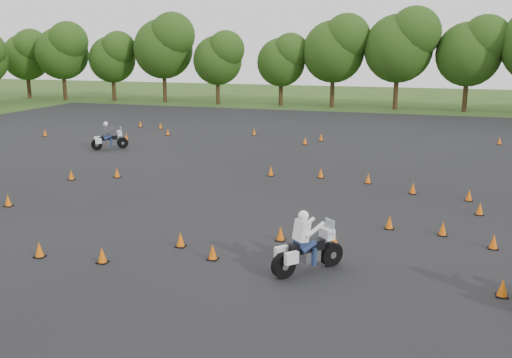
% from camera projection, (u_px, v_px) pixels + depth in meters
% --- Properties ---
extents(ground, '(140.00, 140.00, 0.00)m').
position_uv_depth(ground, '(219.00, 243.00, 18.25)').
color(ground, '#2D5119').
rests_on(ground, ground).
extents(asphalt_pad, '(62.00, 62.00, 0.00)m').
position_uv_depth(asphalt_pad, '(270.00, 196.00, 23.82)').
color(asphalt_pad, black).
rests_on(asphalt_pad, ground).
extents(treeline, '(87.09, 32.29, 10.84)m').
position_uv_depth(treeline, '(380.00, 62.00, 49.11)').
color(treeline, '#244112').
rests_on(treeline, ground).
extents(traffic_cones, '(35.90, 32.92, 0.45)m').
position_uv_depth(traffic_cones, '(273.00, 196.00, 22.92)').
color(traffic_cones, '#DF5D09').
rests_on(traffic_cones, asphalt_pad).
extents(rider_grey, '(2.10, 1.94, 1.69)m').
position_uv_depth(rider_grey, '(109.00, 135.00, 34.26)').
color(rider_grey, '#3C3D43').
rests_on(rider_grey, ground).
extents(rider_white, '(2.09, 2.24, 1.81)m').
position_uv_depth(rider_white, '(308.00, 241.00, 15.75)').
color(rider_white, white).
rests_on(rider_white, ground).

